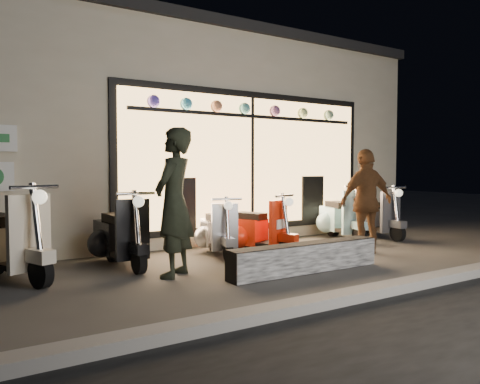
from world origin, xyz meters
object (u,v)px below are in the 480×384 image
object	(u,v)px
scooter_silver	(217,232)
man	(174,202)
graffiti_barrier	(305,258)
woman	(366,201)
scooter_red	(253,230)

from	to	relation	value
scooter_silver	man	xyz separation A→B (m)	(-1.25, -1.09, 0.60)
graffiti_barrier	scooter_silver	xyz separation A→B (m)	(-0.36, 1.81, 0.17)
graffiti_barrier	scooter_silver	world-z (taller)	scooter_silver
graffiti_barrier	scooter_silver	bearing A→B (deg)	101.19
graffiti_barrier	man	world-z (taller)	man
scooter_silver	woman	distance (m)	2.52
man	woman	world-z (taller)	man
graffiti_barrier	scooter_red	size ratio (longest dim) A/B	1.78
graffiti_barrier	man	distance (m)	1.93
man	woman	bearing A→B (deg)	135.15
scooter_red	woman	xyz separation A→B (m)	(1.56, -1.05, 0.48)
man	scooter_red	bearing A→B (deg)	163.76
scooter_red	man	world-z (taller)	man
woman	scooter_red	bearing A→B (deg)	-27.07
scooter_silver	scooter_red	world-z (taller)	scooter_red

